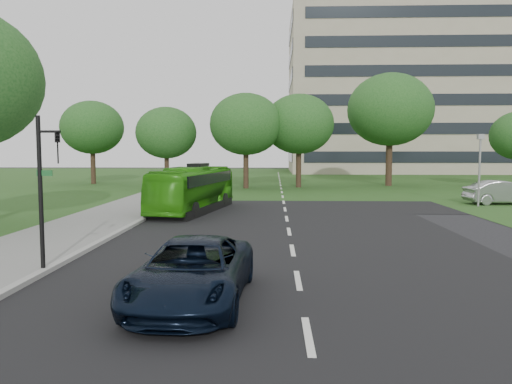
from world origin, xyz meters
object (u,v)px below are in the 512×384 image
tree_park_c (299,124)px  sedan (502,192)px  office_building (417,93)px  suv (192,272)px  tree_park_f (92,128)px  camera_pole (480,160)px  tree_park_a (166,133)px  bus (193,189)px  traffic_light (45,181)px  tree_park_b (246,124)px  tree_park_d (390,110)px

tree_park_c → sedan: bearing=-48.8°
office_building → suv: 75.04m
tree_park_f → office_building: bearing=36.5°
sedan → camera_pole: size_ratio=1.04×
tree_park_a → bus: bearing=-73.4°
office_building → tree_park_f: 51.70m
bus → camera_pole: (17.22, 3.05, 1.61)m
tree_park_a → camera_pole: bearing=-33.9°
tree_park_a → suv: 36.41m
tree_park_c → suv: (-4.14, -35.55, -5.16)m
office_building → traffic_light: bearing=-113.3°
tree_park_b → tree_park_c: size_ratio=0.99×
tree_park_b → bus: 17.83m
traffic_light → tree_park_c: bearing=52.7°
tree_park_a → sedan: (24.74, -13.83, -4.32)m
office_building → camera_pole: office_building is taller
tree_park_a → tree_park_b: bearing=-8.6°
sedan → camera_pole: bearing=119.4°
tree_park_f → sedan: tree_park_f is taller
sedan → tree_park_a: bearing=56.4°
traffic_light → bus: bearing=60.3°
tree_park_a → traffic_light: 32.91m
tree_park_b → tree_park_f: size_ratio=1.01×
tree_park_c → camera_pole: (10.34, -15.55, -3.00)m
tree_park_b → tree_park_d: (13.72, 3.78, 1.56)m
suv → sedan: bearing=54.8°
tree_park_c → office_building: bearing=59.4°
office_building → tree_park_c: bearing=-120.6°
office_building → tree_park_f: bearing=-143.5°
office_building → sedan: (-7.91, -48.57, -11.73)m
camera_pole → suv: bearing=-121.2°
tree_park_c → traffic_light: 34.24m
tree_park_d → bus: tree_park_d is taller
office_building → tree_park_d: bearing=-109.6°
suv → camera_pole: 24.78m
tree_park_b → tree_park_f: tree_park_b is taller
office_building → traffic_light: 74.01m
camera_pole → traffic_light: bearing=-132.9°
tree_park_b → bus: size_ratio=0.94×
office_building → sedan: bearing=-99.2°
bus → camera_pole: 17.56m
tree_park_c → bus: bearing=-110.3°
tree_park_a → tree_park_b: 7.61m
tree_park_f → traffic_light: size_ratio=1.91×
tree_park_b → tree_park_f: (-16.02, 5.36, -0.03)m
tree_park_f → traffic_light: (12.16, -36.85, -3.17)m
suv → traffic_light: (-4.56, 2.60, 1.89)m
office_building → camera_pole: 51.85m
tree_park_a → traffic_light: size_ratio=1.69×
suv → tree_park_c: bearing=85.9°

